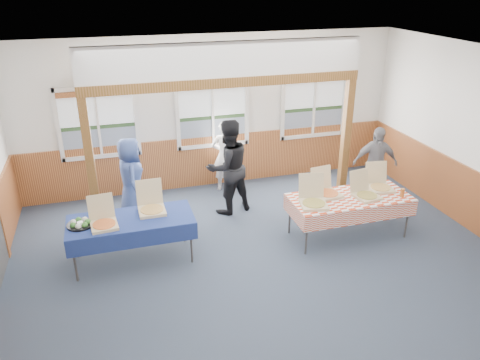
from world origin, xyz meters
name	(u,v)px	position (x,y,z in m)	size (l,w,h in m)	color
floor	(267,270)	(0.00, 0.00, 0.00)	(8.00, 8.00, 0.00)	#252B3D
ceiling	(272,64)	(0.00, 0.00, 3.20)	(8.00, 8.00, 0.00)	white
wall_back	(212,113)	(0.00, 3.50, 1.60)	(8.00, 8.00, 0.00)	silver
wall_front	(422,350)	(0.00, -3.50, 1.60)	(8.00, 8.00, 0.00)	silver
wainscot_back	(214,160)	(0.00, 3.48, 0.55)	(7.98, 0.05, 1.10)	brown
window_left	(98,119)	(-2.30, 3.46, 1.68)	(1.56, 0.10, 1.46)	silver
window_mid	(213,110)	(0.00, 3.46, 1.68)	(1.56, 0.10, 1.46)	silver
window_right	(314,102)	(2.30, 3.46, 1.68)	(1.56, 0.10, 1.46)	silver
post_left	(90,164)	(-2.50, 2.30, 1.20)	(0.15, 0.15, 2.40)	#583A13
post_right	(346,138)	(2.50, 2.30, 1.20)	(0.15, 0.15, 2.40)	#583A13
cross_beam	(227,82)	(0.00, 2.30, 2.49)	(5.15, 0.18, 0.18)	#583A13
table_left	(131,222)	(-1.96, 0.90, 0.70)	(1.96, 0.88, 0.76)	#373737
table_right	(350,199)	(1.73, 0.62, 0.71)	(2.20, 1.23, 0.76)	#373737
pizza_box_a	(104,222)	(-2.36, 0.79, 0.82)	(0.43, 0.51, 0.43)	tan
pizza_box_b	(152,207)	(-1.61, 1.06, 0.83)	(0.42, 0.51, 0.46)	tan
pizza_box_c	(313,201)	(0.99, 0.53, 0.83)	(0.53, 0.60, 0.46)	tan
pizza_box_d	(327,191)	(1.37, 0.82, 0.82)	(0.46, 0.54, 0.44)	tan
pizza_box_e	(365,193)	(1.97, 0.54, 0.82)	(0.46, 0.53, 0.43)	tan
pizza_box_f	(380,185)	(2.38, 0.76, 0.82)	(0.46, 0.53, 0.43)	tan
veggie_tray	(80,224)	(-2.71, 0.90, 0.79)	(0.40, 0.40, 0.09)	black
drink_glass	(402,193)	(2.58, 0.37, 0.83)	(0.07, 0.07, 0.15)	#A1501A
woman_white	(225,156)	(0.16, 3.10, 0.77)	(0.56, 0.37, 1.53)	white
woman_black	(228,167)	(-0.04, 2.13, 0.92)	(0.90, 0.70, 1.84)	black
man_blue	(131,178)	(-1.82, 2.49, 0.78)	(0.76, 0.49, 1.55)	#374D8B
person_grey	(375,164)	(2.94, 1.82, 0.77)	(0.90, 0.37, 1.53)	gray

